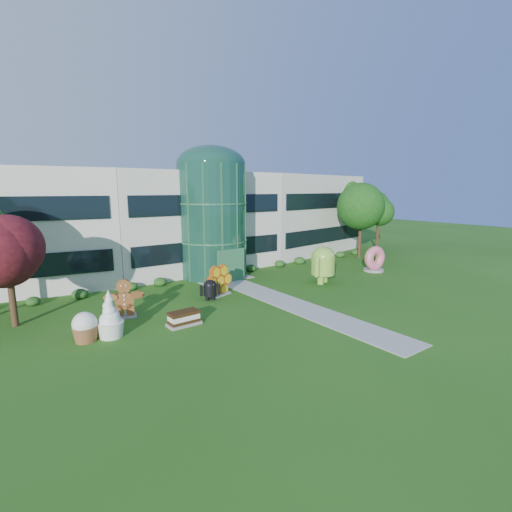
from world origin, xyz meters
TOP-DOWN VIEW (x-y plane):
  - ground at (0.00, 0.00)m, footprint 140.00×140.00m
  - building at (0.00, 18.00)m, footprint 46.00×15.00m
  - atrium at (0.00, 12.00)m, footprint 6.00×6.00m
  - walkway at (0.00, 2.00)m, footprint 2.40×20.00m
  - tree_red at (-15.50, 7.50)m, footprint 4.00×4.00m
  - trees_backdrop at (0.00, 13.00)m, footprint 52.00×8.00m
  - android_green at (5.99, 4.17)m, footprint 3.75×3.19m
  - android_black at (-4.00, 5.40)m, footprint 1.75×1.42m
  - donut at (13.20, 4.45)m, footprint 2.47×1.39m
  - gingerbread at (-9.94, 5.33)m, footprint 2.77×1.64m
  - ice_cream_sandwich at (-7.63, 1.96)m, footprint 1.92×1.01m
  - honeycomb at (-2.89, 6.05)m, footprint 2.75×1.61m
  - froyo at (-11.50, 2.65)m, footprint 1.79×1.79m
  - cupcake at (-12.72, 2.81)m, footprint 1.65×1.65m

SIDE VIEW (x-z plane):
  - ground at x=0.00m, z-range 0.00..0.00m
  - walkway at x=0.00m, z-range 0.00..0.04m
  - ice_cream_sandwich at x=-7.63m, z-range 0.00..0.84m
  - cupcake at x=-12.72m, z-range 0.00..1.58m
  - android_black at x=-4.00m, z-range 0.00..1.72m
  - honeycomb at x=-2.89m, z-range 0.00..2.04m
  - gingerbread at x=-9.94m, z-range 0.00..2.40m
  - donut at x=13.20m, z-range 0.00..2.46m
  - froyo at x=-11.50m, z-range 0.00..2.51m
  - android_green at x=5.99m, z-range 0.00..3.60m
  - tree_red at x=-15.50m, z-range 0.00..6.00m
  - trees_backdrop at x=0.00m, z-range 0.00..8.40m
  - building at x=0.00m, z-range 0.00..9.30m
  - atrium at x=0.00m, z-range 0.00..9.80m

